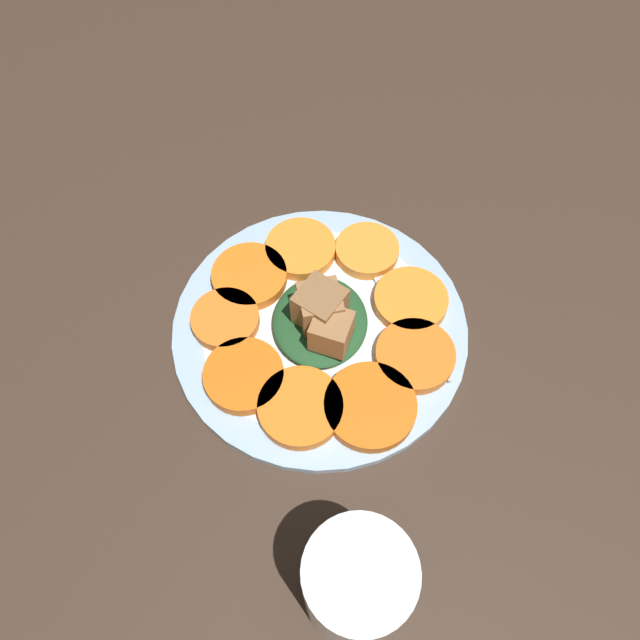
% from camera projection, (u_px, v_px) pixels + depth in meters
% --- Properties ---
extents(table_slab, '(1.20, 1.20, 0.02)m').
position_uv_depth(table_slab, '(320.00, 335.00, 0.66)').
color(table_slab, '#38281E').
rests_on(table_slab, ground).
extents(plate, '(0.30, 0.30, 0.01)m').
position_uv_depth(plate, '(320.00, 328.00, 0.65)').
color(plate, '#99B7D1').
rests_on(plate, table_slab).
extents(carrot_slice_0, '(0.08, 0.08, 0.01)m').
position_uv_depth(carrot_slice_0, '(415.00, 356.00, 0.62)').
color(carrot_slice_0, orange).
rests_on(carrot_slice_0, plate).
extents(carrot_slice_1, '(0.08, 0.08, 0.01)m').
position_uv_depth(carrot_slice_1, '(411.00, 300.00, 0.65)').
color(carrot_slice_1, orange).
rests_on(carrot_slice_1, plate).
extents(carrot_slice_2, '(0.07, 0.07, 0.01)m').
position_uv_depth(carrot_slice_2, '(367.00, 251.00, 0.68)').
color(carrot_slice_2, orange).
rests_on(carrot_slice_2, plate).
extents(carrot_slice_3, '(0.08, 0.08, 0.01)m').
position_uv_depth(carrot_slice_3, '(301.00, 249.00, 0.68)').
color(carrot_slice_3, orange).
rests_on(carrot_slice_3, plate).
extents(carrot_slice_4, '(0.08, 0.08, 0.01)m').
position_uv_depth(carrot_slice_4, '(250.00, 276.00, 0.66)').
color(carrot_slice_4, orange).
rests_on(carrot_slice_4, plate).
extents(carrot_slice_5, '(0.07, 0.07, 0.01)m').
position_uv_depth(carrot_slice_5, '(226.00, 318.00, 0.64)').
color(carrot_slice_5, orange).
rests_on(carrot_slice_5, plate).
extents(carrot_slice_6, '(0.08, 0.08, 0.01)m').
position_uv_depth(carrot_slice_6, '(244.00, 376.00, 0.61)').
color(carrot_slice_6, '#D66114').
rests_on(carrot_slice_6, plate).
extents(carrot_slice_7, '(0.08, 0.08, 0.01)m').
position_uv_depth(carrot_slice_7, '(300.00, 407.00, 0.59)').
color(carrot_slice_7, orange).
rests_on(carrot_slice_7, plate).
extents(carrot_slice_8, '(0.09, 0.09, 0.01)m').
position_uv_depth(carrot_slice_8, '(370.00, 406.00, 0.59)').
color(carrot_slice_8, '#D66115').
rests_on(carrot_slice_8, plate).
extents(center_pile, '(0.11, 0.10, 0.06)m').
position_uv_depth(center_pile, '(322.00, 316.00, 0.62)').
color(center_pile, '#1E4723').
rests_on(center_pile, plate).
extents(fork, '(0.16, 0.09, 0.00)m').
position_uv_depth(fork, '(402.00, 319.00, 0.64)').
color(fork, '#B2B2B7').
rests_on(fork, plate).
extents(water_glass, '(0.08, 0.08, 0.12)m').
position_uv_depth(water_glass, '(356.00, 584.00, 0.47)').
color(water_glass, silver).
rests_on(water_glass, table_slab).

